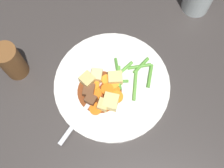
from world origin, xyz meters
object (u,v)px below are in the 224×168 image
(dinner_plate, at_px, (112,85))
(carrot_slice_3, at_px, (94,85))
(potato_chunk_2, at_px, (88,80))
(carrot_slice_7, at_px, (114,91))
(carrot_slice_6, at_px, (95,94))
(meat_chunk_1, at_px, (91,100))
(carrot_slice_0, at_px, (107,80))
(potato_chunk_1, at_px, (97,76))
(pepper_mill, at_px, (11,62))
(carrot_slice_4, at_px, (115,97))
(potato_chunk_4, at_px, (103,105))
(fork, at_px, (84,110))
(carrot_slice_2, at_px, (111,85))
(potato_chunk_3, at_px, (115,78))
(carrot_slice_1, at_px, (96,109))
(carrot_slice_5, at_px, (107,90))
(potato_chunk_0, at_px, (111,102))
(meat_chunk_0, at_px, (89,89))

(dinner_plate, distance_m, carrot_slice_3, 0.05)
(potato_chunk_2, bearing_deg, carrot_slice_7, 139.77)
(carrot_slice_3, bearing_deg, dinner_plate, 167.33)
(carrot_slice_6, xyz_separation_m, meat_chunk_1, (0.01, 0.01, 0.01))
(carrot_slice_0, relative_size, potato_chunk_1, 0.95)
(pepper_mill, bearing_deg, carrot_slice_4, 142.83)
(potato_chunk_4, bearing_deg, carrot_slice_6, -75.33)
(carrot_slice_7, xyz_separation_m, pepper_mill, (0.20, -0.14, 0.03))
(potato_chunk_4, distance_m, fork, 0.05)
(carrot_slice_2, bearing_deg, fork, 24.24)
(potato_chunk_3, bearing_deg, carrot_slice_6, 17.38)
(carrot_slice_2, bearing_deg, carrot_slice_4, 86.99)
(carrot_slice_1, distance_m, carrot_slice_7, 0.06)
(carrot_slice_7, xyz_separation_m, potato_chunk_2, (0.05, -0.04, 0.01))
(carrot_slice_2, bearing_deg, potato_chunk_2, -29.39)
(carrot_slice_3, xyz_separation_m, carrot_slice_5, (-0.03, 0.02, 0.00))
(potato_chunk_0, relative_size, potato_chunk_2, 1.19)
(dinner_plate, bearing_deg, potato_chunk_4, 50.22)
(carrot_slice_2, height_order, carrot_slice_3, same)
(carrot_slice_0, bearing_deg, potato_chunk_0, 79.48)
(carrot_slice_6, height_order, carrot_slice_7, same)
(carrot_slice_5, distance_m, pepper_mill, 0.23)
(potato_chunk_3, relative_size, potato_chunk_4, 1.30)
(potato_chunk_1, height_order, potato_chunk_3, potato_chunk_1)
(potato_chunk_1, bearing_deg, dinner_plate, 136.18)
(carrot_slice_0, height_order, potato_chunk_4, potato_chunk_4)
(carrot_slice_3, height_order, meat_chunk_1, meat_chunk_1)
(potato_chunk_2, relative_size, fork, 0.20)
(fork, bearing_deg, carrot_slice_3, -128.43)
(carrot_slice_3, xyz_separation_m, potato_chunk_2, (0.01, -0.01, 0.01))
(carrot_slice_0, xyz_separation_m, carrot_slice_4, (-0.00, 0.05, -0.00))
(potato_chunk_3, bearing_deg, carrot_slice_5, 35.91)
(carrot_slice_2, height_order, carrot_slice_5, carrot_slice_5)
(carrot_slice_0, xyz_separation_m, potato_chunk_2, (0.04, -0.01, 0.01))
(carrot_slice_5, height_order, pepper_mill, pepper_mill)
(potato_chunk_3, height_order, meat_chunk_0, potato_chunk_3)
(carrot_slice_1, relative_size, potato_chunk_4, 1.12)
(meat_chunk_0, bearing_deg, potato_chunk_4, 112.26)
(carrot_slice_5, height_order, fork, carrot_slice_5)
(potato_chunk_0, relative_size, potato_chunk_1, 1.27)
(carrot_slice_2, distance_m, meat_chunk_1, 0.06)
(carrot_slice_6, bearing_deg, meat_chunk_0, -51.67)
(carrot_slice_4, distance_m, potato_chunk_1, 0.07)
(carrot_slice_1, distance_m, meat_chunk_1, 0.02)
(potato_chunk_2, bearing_deg, potato_chunk_3, 165.97)
(carrot_slice_2, relative_size, carrot_slice_4, 1.21)
(carrot_slice_5, height_order, potato_chunk_1, potato_chunk_1)
(carrot_slice_1, xyz_separation_m, carrot_slice_3, (-0.01, -0.06, 0.00))
(carrot_slice_6, relative_size, potato_chunk_3, 0.97)
(carrot_slice_1, xyz_separation_m, pepper_mill, (0.15, -0.16, 0.03))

